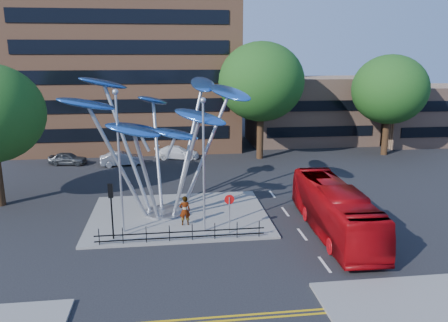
{
  "coord_description": "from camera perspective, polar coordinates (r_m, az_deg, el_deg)",
  "views": [
    {
      "loc": [
        -1.52,
        -22.33,
        10.98
      ],
      "look_at": [
        1.86,
        4.0,
        4.35
      ],
      "focal_mm": 35.0,
      "sensor_mm": 36.0,
      "label": 1
    }
  ],
  "objects": [
    {
      "name": "red_bus",
      "position": [
        27.95,
        14.25,
        -6.18
      ],
      "size": [
        2.97,
        11.09,
        3.07
      ],
      "primitive_type": "imported",
      "rotation": [
        0.0,
        0.0,
        -0.04
      ],
      "color": "#A1070C",
      "rests_on": "ground"
    },
    {
      "name": "traffic_light_island",
      "position": [
        26.43,
        -14.54,
        -4.89
      ],
      "size": [
        0.28,
        0.18,
        3.42
      ],
      "color": "black",
      "rests_on": "traffic_island"
    },
    {
      "name": "tree_right",
      "position": [
        45.44,
        4.88,
        10.26
      ],
      "size": [
        8.8,
        8.8,
        12.11
      ],
      "color": "black",
      "rests_on": "ground"
    },
    {
      "name": "tree_far",
      "position": [
        50.33,
        20.82,
        8.7
      ],
      "size": [
        8.0,
        8.0,
        10.81
      ],
      "color": "black",
      "rests_on": "ground"
    },
    {
      "name": "brick_tower",
      "position": [
        54.67,
        -12.61,
        17.92
      ],
      "size": [
        25.0,
        15.0,
        30.0
      ],
      "primitive_type": "cube",
      "color": "#976141",
      "rests_on": "ground"
    },
    {
      "name": "street_lamp_left",
      "position": [
        26.61,
        -13.58,
        1.42
      ],
      "size": [
        0.36,
        0.36,
        8.8
      ],
      "color": "#9EA0A5",
      "rests_on": "traffic_island"
    },
    {
      "name": "low_building_near",
      "position": [
        55.63,
        11.18,
        6.55
      ],
      "size": [
        15.0,
        8.0,
        8.0
      ],
      "primitive_type": "cube",
      "color": "tan",
      "rests_on": "ground"
    },
    {
      "name": "ground",
      "position": [
        24.93,
        -3.14,
        -12.13
      ],
      "size": [
        120.0,
        120.0,
        0.0
      ],
      "primitive_type": "plane",
      "color": "black",
      "rests_on": "ground"
    },
    {
      "name": "no_entry_sign_island",
      "position": [
        26.72,
        0.71,
        -6.04
      ],
      "size": [
        0.6,
        0.1,
        2.45
      ],
      "color": "#9EA0A5",
      "rests_on": "traffic_island"
    },
    {
      "name": "pedestrian",
      "position": [
        28.23,
        -5.15,
        -6.47
      ],
      "size": [
        0.74,
        0.52,
        1.95
      ],
      "primitive_type": "imported",
      "rotation": [
        0.0,
        0.0,
        3.21
      ],
      "color": "gray",
      "rests_on": "traffic_island"
    },
    {
      "name": "double_yellow_near",
      "position": [
        19.74,
        -1.77,
        -19.77
      ],
      "size": [
        40.0,
        0.12,
        0.01
      ],
      "primitive_type": "cube",
      "color": "gold",
      "rests_on": "ground"
    },
    {
      "name": "low_building_far",
      "position": [
        59.86,
        24.66,
        5.57
      ],
      "size": [
        12.0,
        8.0,
        7.0
      ],
      "primitive_type": "cube",
      "color": "tan",
      "rests_on": "ground"
    },
    {
      "name": "leaf_sculpture",
      "position": [
        29.31,
        -8.36,
        5.82
      ],
      "size": [
        12.72,
        9.54,
        9.51
      ],
      "color": "#9EA0A5",
      "rests_on": "traffic_island"
    },
    {
      "name": "parked_car_mid",
      "position": [
        44.58,
        -13.21,
        0.3
      ],
      "size": [
        4.39,
        2.13,
        1.39
      ],
      "primitive_type": "imported",
      "rotation": [
        0.0,
        0.0,
        1.73
      ],
      "color": "#AFB1B7",
      "rests_on": "ground"
    },
    {
      "name": "pedestrian_railing_front",
      "position": [
        26.2,
        -5.65,
        -9.5
      ],
      "size": [
        10.0,
        0.06,
        1.0
      ],
      "color": "black",
      "rests_on": "traffic_island"
    },
    {
      "name": "parked_car_left",
      "position": [
        46.42,
        -19.74,
        0.3
      ],
      "size": [
        3.92,
        2.1,
        1.27
      ],
      "primitive_type": "imported",
      "rotation": [
        0.0,
        0.0,
        1.4
      ],
      "color": "#3C4043",
      "rests_on": "ground"
    },
    {
      "name": "double_yellow_far",
      "position": [
        19.49,
        -1.68,
        -20.26
      ],
      "size": [
        40.0,
        0.12,
        0.01
      ],
      "primitive_type": "cube",
      "color": "gold",
      "rests_on": "ground"
    },
    {
      "name": "parked_car_right",
      "position": [
        46.5,
        -6.13,
        1.12
      ],
      "size": [
        4.82,
        2.51,
        1.34
      ],
      "primitive_type": "imported",
      "rotation": [
        0.0,
        0.0,
        1.43
      ],
      "color": "white",
      "rests_on": "ground"
    },
    {
      "name": "street_lamp_right",
      "position": [
        26.09,
        -2.68,
        0.97
      ],
      "size": [
        0.36,
        0.36,
        8.3
      ],
      "color": "#9EA0A5",
      "rests_on": "traffic_island"
    },
    {
      "name": "traffic_island",
      "position": [
        30.36,
        -5.89,
        -7.1
      ],
      "size": [
        12.0,
        9.0,
        0.15
      ],
      "primitive_type": "cube",
      "color": "slate",
      "rests_on": "ground"
    }
  ]
}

